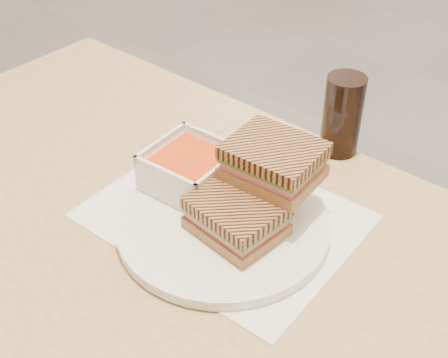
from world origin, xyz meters
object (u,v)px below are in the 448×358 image
Objects in this scene: plate at (223,224)px; cola_glass at (342,115)px; soup_bowl at (190,170)px; panini_lower at (237,216)px; main_table at (176,297)px.

cola_glass is (0.02, 0.27, 0.06)m from plate.
plate is 0.28m from cola_glass.
soup_bowl reaches higher than panini_lower.
soup_bowl reaches higher than plate.
soup_bowl is 0.26m from cola_glass.
plate is (0.04, 0.06, 0.12)m from main_table.
panini_lower is at bearing -88.96° from cola_glass.
cola_glass reaches higher than main_table.
panini_lower is at bearing 41.61° from main_table.
plate is 2.48× the size of soup_bowl.
cola_glass reaches higher than panini_lower.
main_table is at bearing -138.39° from panini_lower.
panini_lower reaches higher than main_table.
plate is 0.10m from soup_bowl.
panini_lower is (0.07, 0.06, 0.16)m from main_table.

